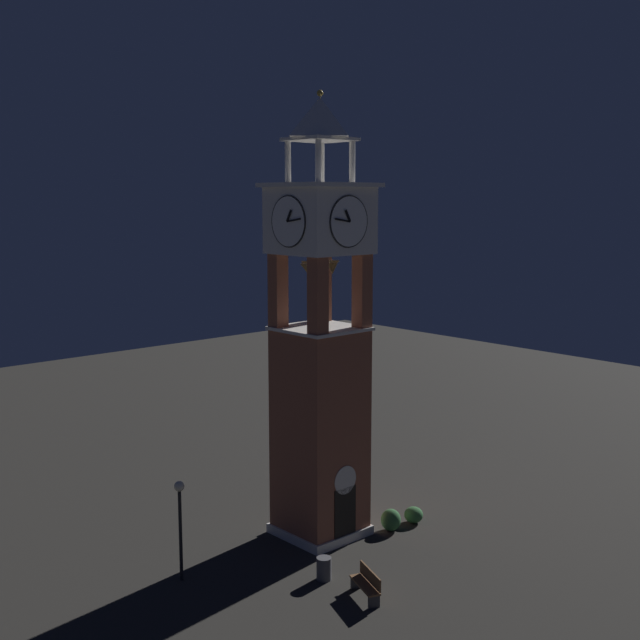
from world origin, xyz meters
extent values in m
plane|color=#2A2925|center=(0.00, 0.00, 0.00)|extent=(80.00, 80.00, 0.00)
cube|color=#93543D|center=(0.00, 0.00, 4.06)|extent=(2.81, 2.81, 8.13)
cube|color=silver|center=(0.00, 0.00, 0.17)|extent=(3.01, 3.01, 0.35)
cube|color=black|center=(0.00, -1.42, 1.15)|extent=(1.10, 0.04, 2.20)
cylinder|color=silver|center=(0.00, -1.42, 2.55)|extent=(1.10, 0.04, 1.10)
cube|color=#93543D|center=(-1.12, -1.12, 9.58)|extent=(0.56, 0.56, 2.90)
cube|color=#93543D|center=(1.12, -1.12, 9.58)|extent=(0.56, 0.56, 2.90)
cube|color=#93543D|center=(-1.12, 1.12, 9.58)|extent=(0.56, 0.56, 2.90)
cube|color=#93543D|center=(1.12, 1.12, 9.58)|extent=(0.56, 0.56, 2.90)
cube|color=silver|center=(0.00, 0.00, 8.19)|extent=(2.97, 2.97, 0.12)
cone|color=brown|center=(0.63, 0.02, 10.50)|extent=(0.57, 0.57, 0.49)
cone|color=brown|center=(-0.12, 0.62, 10.50)|extent=(0.42, 0.42, 0.43)
cone|color=brown|center=(-0.63, -0.02, 10.50)|extent=(0.57, 0.57, 0.37)
cone|color=brown|center=(0.05, -0.63, 10.50)|extent=(0.38, 0.38, 0.43)
cube|color=silver|center=(0.00, 0.00, 12.26)|extent=(3.05, 3.05, 2.46)
cylinder|color=white|center=(0.00, -1.54, 12.26)|extent=(1.87, 0.05, 1.87)
torus|color=black|center=(0.00, -1.54, 12.26)|extent=(1.89, 0.06, 1.89)
cube|color=black|center=(-0.11, -1.60, 12.46)|extent=(0.30, 0.03, 0.45)
cube|color=black|center=(-0.37, -1.60, 12.31)|extent=(0.75, 0.03, 0.17)
cylinder|color=white|center=(0.00, 1.54, 12.26)|extent=(1.87, 0.05, 1.87)
torus|color=black|center=(0.00, 1.54, 12.26)|extent=(1.89, 0.06, 1.89)
cube|color=black|center=(-0.11, 1.60, 12.46)|extent=(0.30, 0.03, 0.45)
cube|color=black|center=(-0.37, 1.60, 12.31)|extent=(0.75, 0.03, 0.17)
cylinder|color=white|center=(-1.54, 0.00, 12.26)|extent=(0.05, 1.87, 1.87)
torus|color=black|center=(-1.54, 0.00, 12.26)|extent=(0.06, 1.89, 1.89)
cube|color=black|center=(-1.60, -0.11, 12.46)|extent=(0.03, 0.30, 0.45)
cube|color=black|center=(-1.60, -0.37, 12.31)|extent=(0.03, 0.75, 0.17)
cylinder|color=white|center=(1.54, 0.00, 12.26)|extent=(0.05, 1.87, 1.87)
torus|color=black|center=(1.54, 0.00, 12.26)|extent=(0.06, 1.89, 1.89)
cube|color=black|center=(1.60, -0.11, 12.46)|extent=(0.03, 0.30, 0.45)
cube|color=black|center=(1.60, -0.37, 12.31)|extent=(0.03, 0.75, 0.17)
cube|color=silver|center=(0.00, 0.00, 13.57)|extent=(3.41, 3.41, 0.16)
cylinder|color=silver|center=(-0.84, -0.84, 14.41)|extent=(0.22, 0.22, 1.52)
cylinder|color=silver|center=(0.84, -0.84, 14.41)|extent=(0.22, 0.22, 1.52)
cylinder|color=silver|center=(-0.84, 0.84, 14.41)|extent=(0.22, 0.22, 1.52)
cylinder|color=silver|center=(0.84, 0.84, 14.41)|extent=(0.22, 0.22, 1.52)
cube|color=silver|center=(0.00, 0.00, 15.22)|extent=(2.12, 2.12, 0.12)
pyramid|color=silver|center=(0.00, 0.00, 16.02)|extent=(2.12, 2.12, 1.47)
sphere|color=#B79338|center=(0.00, 0.00, 16.87)|extent=(0.24, 0.24, 0.24)
cube|color=brown|center=(-2.45, -4.90, 0.45)|extent=(1.00, 1.65, 0.06)
cube|color=brown|center=(-2.27, -4.97, 0.73)|extent=(0.63, 1.51, 0.44)
cube|color=#2D2D33|center=(-2.71, -5.57, 0.21)|extent=(0.40, 0.22, 0.42)
cube|color=#2D2D33|center=(-2.19, -4.23, 0.21)|extent=(0.40, 0.22, 0.42)
cylinder|color=black|center=(-6.23, 0.28, 1.60)|extent=(0.12, 0.12, 3.20)
sphere|color=#F9EFCC|center=(-6.23, 0.28, 3.38)|extent=(0.36, 0.36, 0.36)
cylinder|color=#4C4C51|center=(-2.56, -3.03, 0.40)|extent=(0.52, 0.52, 0.80)
ellipsoid|color=#336638|center=(3.53, -1.78, 0.33)|extent=(0.77, 0.77, 0.65)
ellipsoid|color=#336638|center=(2.26, -1.70, 0.44)|extent=(0.80, 0.80, 0.87)
camera|label=1|loc=(-20.61, -22.68, 13.14)|focal=45.92mm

